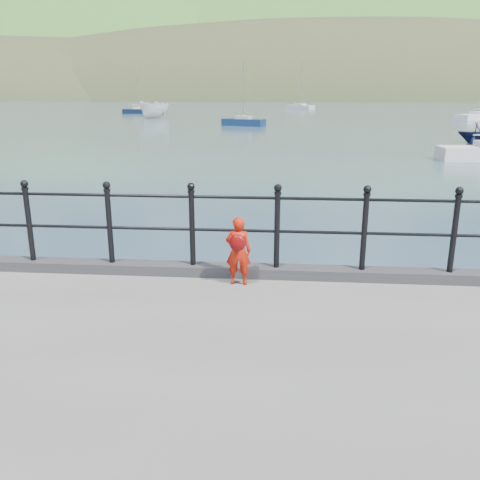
# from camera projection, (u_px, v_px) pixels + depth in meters

# --- Properties ---
(ground) EXTENTS (600.00, 600.00, 0.00)m
(ground) POSITION_uv_depth(u_px,v_px,m) (236.00, 333.00, 7.76)
(ground) COLOR #2D4251
(ground) RESTS_ON ground
(kerb) EXTENTS (60.00, 0.30, 0.15)m
(kerb) POSITION_uv_depth(u_px,v_px,m) (234.00, 270.00, 7.31)
(kerb) COLOR #28282B
(kerb) RESTS_ON quay
(railing) EXTENTS (18.11, 0.11, 1.20)m
(railing) POSITION_uv_depth(u_px,v_px,m) (234.00, 220.00, 7.09)
(railing) COLOR black
(railing) RESTS_ON kerb
(far_shore) EXTENTS (830.00, 200.00, 156.00)m
(far_shore) POSITION_uv_depth(u_px,v_px,m) (364.00, 147.00, 239.69)
(far_shore) COLOR #333A21
(far_shore) RESTS_ON ground
(child) EXTENTS (0.35, 0.30, 0.95)m
(child) POSITION_uv_depth(u_px,v_px,m) (238.00, 250.00, 6.86)
(child) COLOR red
(child) RESTS_ON quay
(launch_white) EXTENTS (4.20, 6.12, 2.21)m
(launch_white) POSITION_uv_depth(u_px,v_px,m) (154.00, 109.00, 65.35)
(launch_white) COLOR white
(launch_white) RESTS_ON ground
(launch_navy) EXTENTS (3.61, 3.58, 1.44)m
(launch_navy) POSITION_uv_depth(u_px,v_px,m) (478.00, 133.00, 34.91)
(launch_navy) COLOR black
(launch_navy) RESTS_ON ground
(sailboat_left) EXTENTS (5.09, 1.94, 7.24)m
(sailboat_left) POSITION_uv_depth(u_px,v_px,m) (139.00, 111.00, 78.09)
(sailboat_left) COLOR black
(sailboat_left) RESTS_ON ground
(sailboat_port) EXTENTS (4.64, 2.98, 6.67)m
(sailboat_port) POSITION_uv_depth(u_px,v_px,m) (244.00, 123.00, 51.84)
(sailboat_port) COLOR navy
(sailboat_port) RESTS_ON ground
(sailboat_deep) EXTENTS (5.72, 5.42, 8.99)m
(sailboat_deep) POSITION_uv_depth(u_px,v_px,m) (300.00, 107.00, 97.70)
(sailboat_deep) COLOR silver
(sailboat_deep) RESTS_ON ground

